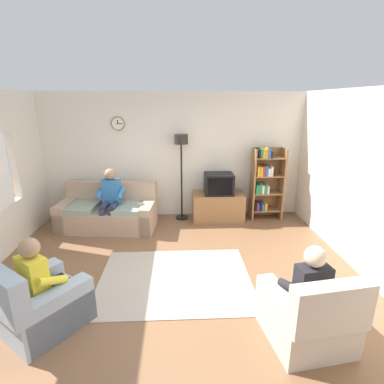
{
  "coord_description": "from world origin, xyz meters",
  "views": [
    {
      "loc": [
        0.08,
        -3.84,
        2.51
      ],
      "look_at": [
        0.31,
        0.83,
        1.07
      ],
      "focal_mm": 27.85,
      "sensor_mm": 36.0,
      "label": 1
    }
  ],
  "objects_px": {
    "tv_stand": "(218,206)",
    "person_in_right_armchair": "(306,286)",
    "armchair_near_window": "(39,305)",
    "bookshelf": "(265,181)",
    "armchair_near_bookshelf": "(307,316)",
    "tv": "(219,184)",
    "floor_lamp": "(181,154)",
    "person_in_left_armchair": "(42,277)",
    "couch": "(108,213)",
    "person_on_couch": "(110,197)"
  },
  "relations": [
    {
      "from": "couch",
      "to": "person_in_left_armchair",
      "type": "xyz_separation_m",
      "value": [
        -0.11,
        -2.76,
        0.29
      ]
    },
    {
      "from": "tv_stand",
      "to": "person_in_right_armchair",
      "type": "bearing_deg",
      "value": -81.77
    },
    {
      "from": "tv",
      "to": "armchair_near_window",
      "type": "bearing_deg",
      "value": -128.09
    },
    {
      "from": "bookshelf",
      "to": "armchair_near_window",
      "type": "distance_m",
      "value": 4.78
    },
    {
      "from": "armchair_near_bookshelf",
      "to": "person_in_left_armchair",
      "type": "distance_m",
      "value": 2.95
    },
    {
      "from": "armchair_near_bookshelf",
      "to": "person_in_right_armchair",
      "type": "distance_m",
      "value": 0.33
    },
    {
      "from": "tv",
      "to": "floor_lamp",
      "type": "height_order",
      "value": "floor_lamp"
    },
    {
      "from": "tv_stand",
      "to": "person_in_right_armchair",
      "type": "relative_size",
      "value": 0.98
    },
    {
      "from": "bookshelf",
      "to": "armchair_near_window",
      "type": "height_order",
      "value": "bookshelf"
    },
    {
      "from": "bookshelf",
      "to": "person_in_right_armchair",
      "type": "bearing_deg",
      "value": -98.61
    },
    {
      "from": "couch",
      "to": "tv_stand",
      "type": "xyz_separation_m",
      "value": [
        2.3,
        0.33,
        -0.01
      ]
    },
    {
      "from": "tv",
      "to": "person_in_right_armchair",
      "type": "relative_size",
      "value": 0.54
    },
    {
      "from": "person_on_couch",
      "to": "person_in_left_armchair",
      "type": "bearing_deg",
      "value": -94.32
    },
    {
      "from": "person_in_right_armchair",
      "to": "tv",
      "type": "bearing_deg",
      "value": 98.29
    },
    {
      "from": "tv",
      "to": "armchair_near_window",
      "type": "xyz_separation_m",
      "value": [
        -2.46,
        -3.14,
        -0.53
      ]
    },
    {
      "from": "couch",
      "to": "bookshelf",
      "type": "relative_size",
      "value": 1.25
    },
    {
      "from": "person_on_couch",
      "to": "tv_stand",
      "type": "bearing_deg",
      "value": 11.29
    },
    {
      "from": "person_in_left_armchair",
      "to": "tv",
      "type": "bearing_deg",
      "value": 51.9
    },
    {
      "from": "armchair_near_window",
      "to": "bookshelf",
      "type": "bearing_deg",
      "value": 42.87
    },
    {
      "from": "tv",
      "to": "person_on_couch",
      "type": "height_order",
      "value": "person_on_couch"
    },
    {
      "from": "tv",
      "to": "armchair_near_bookshelf",
      "type": "xyz_separation_m",
      "value": [
        0.51,
        -3.47,
        -0.53
      ]
    },
    {
      "from": "person_on_couch",
      "to": "couch",
      "type": "bearing_deg",
      "value": 130.6
    },
    {
      "from": "armchair_near_window",
      "to": "couch",
      "type": "bearing_deg",
      "value": 86.74
    },
    {
      "from": "bookshelf",
      "to": "person_in_right_armchair",
      "type": "height_order",
      "value": "bookshelf"
    },
    {
      "from": "floor_lamp",
      "to": "person_on_couch",
      "type": "relative_size",
      "value": 1.49
    },
    {
      "from": "armchair_near_window",
      "to": "person_on_couch",
      "type": "bearing_deg",
      "value": 84.65
    },
    {
      "from": "couch",
      "to": "floor_lamp",
      "type": "xyz_separation_m",
      "value": [
        1.51,
        0.43,
        1.14
      ]
    },
    {
      "from": "tv_stand",
      "to": "person_on_couch",
      "type": "xyz_separation_m",
      "value": [
        -2.21,
        -0.44,
        0.4
      ]
    },
    {
      "from": "armchair_near_bookshelf",
      "to": "tv",
      "type": "bearing_deg",
      "value": 98.29
    },
    {
      "from": "couch",
      "to": "armchair_near_window",
      "type": "relative_size",
      "value": 1.67
    },
    {
      "from": "bookshelf",
      "to": "floor_lamp",
      "type": "relative_size",
      "value": 0.86
    },
    {
      "from": "armchair_near_bookshelf",
      "to": "tv_stand",
      "type": "bearing_deg",
      "value": 98.23
    },
    {
      "from": "couch",
      "to": "person_in_right_armchair",
      "type": "height_order",
      "value": "person_in_right_armchair"
    },
    {
      "from": "person_on_couch",
      "to": "floor_lamp",
      "type": "bearing_deg",
      "value": 20.84
    },
    {
      "from": "bookshelf",
      "to": "person_on_couch",
      "type": "xyz_separation_m",
      "value": [
        -3.22,
        -0.51,
        -0.14
      ]
    },
    {
      "from": "couch",
      "to": "tv",
      "type": "relative_size",
      "value": 3.3
    },
    {
      "from": "bookshelf",
      "to": "person_in_left_armchair",
      "type": "height_order",
      "value": "bookshelf"
    },
    {
      "from": "armchair_near_window",
      "to": "person_on_couch",
      "type": "distance_m",
      "value": 2.76
    },
    {
      "from": "person_in_left_armchair",
      "to": "person_in_right_armchair",
      "type": "xyz_separation_m",
      "value": [
        2.9,
        -0.31,
        0.0
      ]
    },
    {
      "from": "armchair_near_bookshelf",
      "to": "person_on_couch",
      "type": "relative_size",
      "value": 0.79
    },
    {
      "from": "tv_stand",
      "to": "armchair_near_bookshelf",
      "type": "xyz_separation_m",
      "value": [
        0.51,
        -3.49,
        -0.01
      ]
    },
    {
      "from": "tv",
      "to": "bookshelf",
      "type": "height_order",
      "value": "bookshelf"
    },
    {
      "from": "person_on_couch",
      "to": "person_in_right_armchair",
      "type": "xyz_separation_m",
      "value": [
        2.7,
        -2.96,
        -0.09
      ]
    },
    {
      "from": "armchair_near_window",
      "to": "person_on_couch",
      "type": "relative_size",
      "value": 0.96
    },
    {
      "from": "couch",
      "to": "person_in_right_armchair",
      "type": "distance_m",
      "value": 4.16
    },
    {
      "from": "floor_lamp",
      "to": "person_in_left_armchair",
      "type": "height_order",
      "value": "floor_lamp"
    },
    {
      "from": "person_on_couch",
      "to": "person_in_left_armchair",
      "type": "distance_m",
      "value": 2.66
    },
    {
      "from": "tv_stand",
      "to": "armchair_near_window",
      "type": "xyz_separation_m",
      "value": [
        -2.46,
        -3.16,
        -0.01
      ]
    },
    {
      "from": "armchair_near_bookshelf",
      "to": "person_in_right_armchair",
      "type": "relative_size",
      "value": 0.88
    },
    {
      "from": "armchair_near_window",
      "to": "person_in_left_armchair",
      "type": "bearing_deg",
      "value": 52.11
    }
  ]
}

